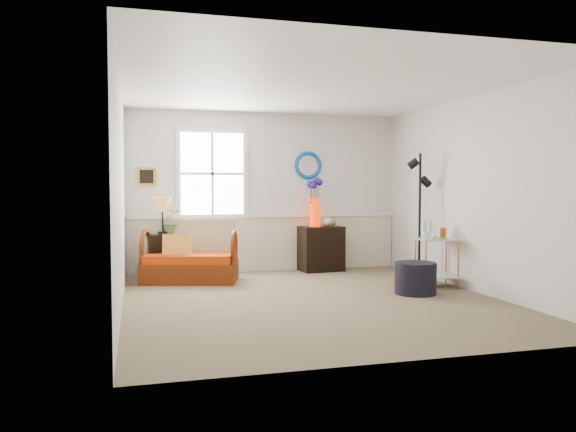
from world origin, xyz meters
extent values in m
cube|color=brown|center=(0.00, 0.00, 0.00)|extent=(4.50, 5.00, 0.01)
cube|color=white|center=(0.00, 0.00, 2.60)|extent=(4.50, 5.00, 0.01)
cube|color=silver|center=(0.00, 2.50, 1.30)|extent=(4.50, 0.01, 2.60)
cube|color=silver|center=(0.00, -2.50, 1.30)|extent=(4.50, 0.01, 2.60)
cube|color=silver|center=(-2.25, 0.00, 1.30)|extent=(0.01, 5.00, 2.60)
cube|color=silver|center=(2.25, 0.00, 1.30)|extent=(0.01, 5.00, 2.60)
cube|color=beige|center=(0.00, 2.48, 0.45)|extent=(4.46, 0.02, 0.90)
cube|color=white|center=(0.00, 2.47, 0.92)|extent=(4.46, 0.04, 0.06)
cube|color=gold|center=(-1.92, 2.48, 1.55)|extent=(0.28, 0.03, 0.28)
torus|color=#146CAD|center=(0.70, 2.48, 1.75)|extent=(0.47, 0.07, 0.47)
imported|color=#517339|center=(-1.58, 2.15, 0.82)|extent=(0.34, 0.37, 0.29)
cylinder|color=black|center=(1.41, 0.04, 0.21)|extent=(0.56, 0.56, 0.41)
camera|label=1|loc=(-2.08, -6.51, 1.39)|focal=35.00mm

